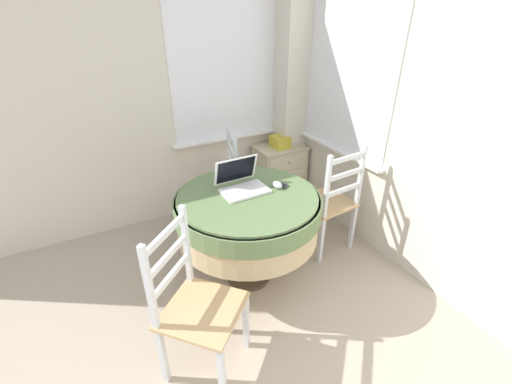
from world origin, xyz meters
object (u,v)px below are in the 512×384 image
cell_phone (281,185)px  storage_box (280,142)px  computer_mouse (278,185)px  dining_chair_near_back_window (219,185)px  round_dining_table (248,213)px  corner_cabinet (279,173)px  laptop (242,183)px  dining_chair_camera_near (196,306)px  dining_chair_near_right_window (329,202)px

cell_phone → storage_box: bearing=59.0°
computer_mouse → dining_chair_near_back_window: bearing=101.3°
round_dining_table → storage_box: size_ratio=5.53×
corner_cabinet → laptop: bearing=-134.5°
round_dining_table → dining_chair_camera_near: dining_chair_camera_near is taller
laptop → dining_chair_near_back_window: bearing=82.7°
computer_mouse → corner_cabinet: size_ratio=0.15×
round_dining_table → dining_chair_near_back_window: dining_chair_near_back_window is taller
computer_mouse → cell_phone: 0.05m
laptop → corner_cabinet: 1.40m
dining_chair_near_back_window → dining_chair_camera_near: 1.52m
computer_mouse → laptop: bearing=157.0°
storage_box → computer_mouse: bearing=-122.5°
dining_chair_near_back_window → dining_chair_near_right_window: 1.06m
laptop → storage_box: (0.90, 0.91, -0.12)m
cell_phone → corner_cabinet: 1.29m
dining_chair_near_back_window → dining_chair_near_right_window: (0.72, -0.77, 0.00)m
dining_chair_camera_near → dining_chair_near_right_window: bearing=22.0°
dining_chair_near_back_window → cell_phone: bearing=-75.5°
dining_chair_near_back_window → laptop: bearing=-97.3°
dining_chair_near_back_window → dining_chair_camera_near: size_ratio=1.00×
dining_chair_near_back_window → dining_chair_near_right_window: bearing=-46.8°
dining_chair_camera_near → storage_box: (1.51, 1.56, 0.23)m
laptop → storage_box: size_ratio=1.80×
laptop → computer_mouse: (0.25, -0.11, -0.02)m
dining_chair_near_right_window → corner_cabinet: bearing=84.1°
cell_phone → dining_chair_near_back_window: dining_chair_near_back_window is taller
dining_chair_near_right_window → storage_box: bearing=85.0°
round_dining_table → corner_cabinet: size_ratio=1.69×
laptop → dining_chair_near_right_window: size_ratio=0.35×
computer_mouse → storage_box: (0.65, 1.02, -0.10)m
round_dining_table → computer_mouse: bearing=-0.5°
dining_chair_near_right_window → storage_box: size_ratio=5.13×
round_dining_table → laptop: size_ratio=3.08×
cell_phone → storage_box: cell_phone is taller
cell_phone → dining_chair_near_right_window: dining_chair_near_right_window is taller
round_dining_table → dining_chair_camera_near: 0.83m
round_dining_table → dining_chair_camera_near: bearing=-138.3°
round_dining_table → storage_box: (0.90, 1.02, 0.08)m
computer_mouse → corner_cabinet: computer_mouse is taller
round_dining_table → corner_cabinet: round_dining_table is taller
computer_mouse → dining_chair_camera_near: 1.07m
laptop → computer_mouse: laptop is taller
dining_chair_near_back_window → corner_cabinet: dining_chair_near_back_window is taller
computer_mouse → dining_chair_camera_near: dining_chair_camera_near is taller
dining_chair_near_right_window → storage_box: dining_chair_near_right_window is taller
laptop → dining_chair_near_back_window: dining_chair_near_back_window is taller
corner_cabinet → storage_box: storage_box is taller
dining_chair_near_right_window → dining_chair_camera_near: 1.54m
dining_chair_camera_near → storage_box: dining_chair_camera_near is taller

